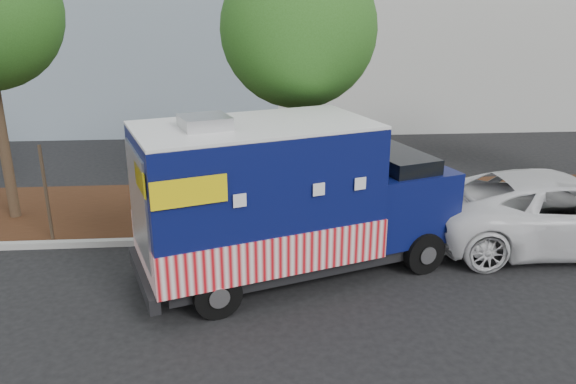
{
  "coord_description": "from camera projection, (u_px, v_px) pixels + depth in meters",
  "views": [
    {
      "loc": [
        0.7,
        -10.79,
        5.43
      ],
      "look_at": [
        1.55,
        0.6,
        1.49
      ],
      "focal_mm": 35.0,
      "sensor_mm": 36.0,
      "label": 1
    }
  ],
  "objects": [
    {
      "name": "ground",
      "position": [
        217.0,
        269.0,
        11.89
      ],
      "size": [
        120.0,
        120.0,
        0.0
      ],
      "primitive_type": "plane",
      "color": "black",
      "rests_on": "ground"
    },
    {
      "name": "curb",
      "position": [
        220.0,
        239.0,
        13.18
      ],
      "size": [
        120.0,
        0.18,
        0.15
      ],
      "primitive_type": "cube",
      "color": "#9E9E99",
      "rests_on": "ground"
    },
    {
      "name": "mulch_strip",
      "position": [
        223.0,
        208.0,
        15.16
      ],
      "size": [
        120.0,
        4.0,
        0.15
      ],
      "primitive_type": "cube",
      "color": "#321C0D",
      "rests_on": "ground"
    },
    {
      "name": "tree_b",
      "position": [
        299.0,
        30.0,
        13.23
      ],
      "size": [
        3.71,
        3.71,
        6.6
      ],
      "color": "#38281C",
      "rests_on": "ground"
    },
    {
      "name": "sign_post",
      "position": [
        47.0,
        196.0,
        12.69
      ],
      "size": [
        0.06,
        0.06,
        2.4
      ],
      "primitive_type": "cube",
      "color": "#473828",
      "rests_on": "ground"
    },
    {
      "name": "food_truck",
      "position": [
        283.0,
        203.0,
        11.22
      ],
      "size": [
        6.93,
        4.32,
        3.45
      ],
      "rotation": [
        0.0,
        0.0,
        0.33
      ],
      "color": "black",
      "rests_on": "ground"
    },
    {
      "name": "white_car",
      "position": [
        560.0,
        211.0,
        12.78
      ],
      "size": [
        6.23,
        3.03,
        1.7
      ],
      "primitive_type": "imported",
      "rotation": [
        0.0,
        0.0,
        1.54
      ],
      "color": "white",
      "rests_on": "ground"
    }
  ]
}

